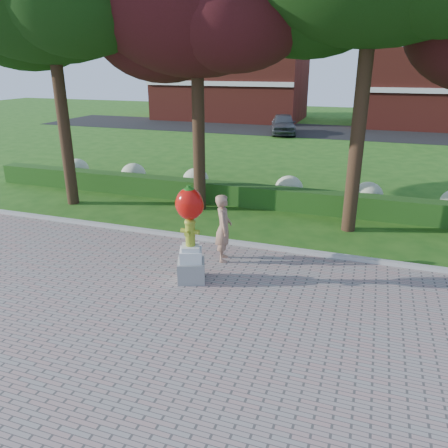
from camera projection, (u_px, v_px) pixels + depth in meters
The scene contains 11 objects.
ground at pixel (184, 289), 10.70m from camera, with size 100.00×100.00×0.00m, color #205214.
walkway at pixel (85, 400), 7.15m from camera, with size 40.00×14.00×0.04m, color gray.
curb at pixel (224, 242), 13.34m from camera, with size 40.00×0.18×0.15m, color #ADADA5.
lawn_hedge at pixel (258, 196), 16.77m from camera, with size 24.00×0.70×0.80m, color #234915.
hydrangea_row at pixel (278, 187), 17.43m from camera, with size 20.10×1.10×0.99m.
street at pixel (324, 131), 35.54m from camera, with size 50.00×8.00×0.02m, color black.
building_left at pixel (231, 82), 42.71m from camera, with size 14.00×8.00×7.00m, color maroon.
building_right at pixel (430, 88), 37.31m from camera, with size 12.00×8.00×6.40m, color maroon.
hydrant_sculpture at pixel (190, 232), 10.62m from camera, with size 0.87×0.87×2.47m.
woman at pixel (223, 228), 11.89m from camera, with size 0.69×0.45×1.89m, color #A3775D.
parked_car at pixel (283, 124), 33.88m from camera, with size 1.82×4.52×1.54m, color #3E4045.
Camera 1 is at (4.02, -8.65, 5.20)m, focal length 35.00 mm.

